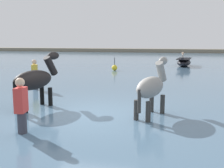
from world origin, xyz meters
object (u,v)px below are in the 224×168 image
at_px(boat_far_offshore, 184,62).
at_px(person_wading_close, 35,78).
at_px(person_onlooker_right, 22,113).
at_px(horse_lead_grey, 151,88).
at_px(horse_trailing_black, 35,81).
at_px(channel_buoy, 115,68).

height_order(boat_far_offshore, person_wading_close, person_wading_close).
bearing_deg(person_onlooker_right, horse_lead_grey, 37.58).
distance_m(horse_lead_grey, person_onlooker_right, 3.31).
bearing_deg(horse_trailing_black, channel_buoy, 89.20).
xyz_separation_m(horse_lead_grey, person_onlooker_right, (-2.61, -2.01, -0.28)).
bearing_deg(person_wading_close, boat_far_offshore, 61.80).
relative_size(horse_trailing_black, boat_far_offshore, 0.74).
distance_m(horse_trailing_black, person_wading_close, 3.24).
distance_m(horse_lead_grey, channel_buoy, 10.89).
height_order(horse_trailing_black, person_wading_close, horse_trailing_black).
bearing_deg(person_onlooker_right, channel_buoy, 93.05).
bearing_deg(person_onlooker_right, person_wading_close, 115.52).
distance_m(horse_trailing_black, channel_buoy, 10.28).
xyz_separation_m(horse_lead_grey, person_wading_close, (-4.98, 2.93, -0.28)).
height_order(horse_lead_grey, person_onlooker_right, horse_lead_grey).
relative_size(horse_trailing_black, channel_buoy, 2.41).
bearing_deg(channel_buoy, boat_far_offshore, 42.71).
distance_m(horse_trailing_black, boat_far_offshore, 15.19).
relative_size(person_onlooker_right, channel_buoy, 1.92).
xyz_separation_m(horse_lead_grey, channel_buoy, (-3.27, 10.37, -0.55)).
bearing_deg(horse_trailing_black, boat_far_offshore, 72.07).
height_order(horse_lead_grey, boat_far_offshore, horse_lead_grey).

